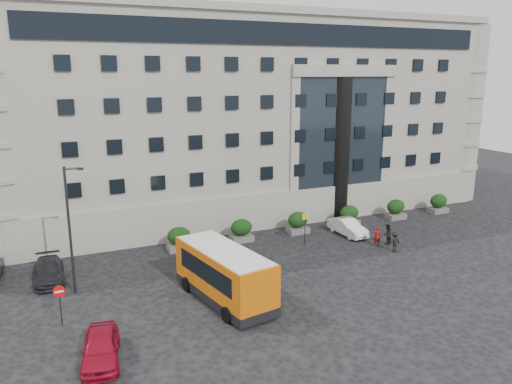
# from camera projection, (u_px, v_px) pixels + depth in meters

# --- Properties ---
(ground) EXTENTS (120.00, 120.00, 0.00)m
(ground) POSITION_uv_depth(u_px,v_px,m) (270.00, 279.00, 33.16)
(ground) COLOR black
(ground) RESTS_ON ground
(civic_building) EXTENTS (44.00, 24.00, 18.00)m
(civic_building) POSITION_uv_depth(u_px,v_px,m) (232.00, 114.00, 52.94)
(civic_building) COLOR gray
(civic_building) RESTS_ON ground
(entrance_column) EXTENTS (1.80, 1.80, 13.00)m
(entrance_column) POSITION_uv_depth(u_px,v_px,m) (340.00, 149.00, 45.54)
(entrance_column) COLOR black
(entrance_column) RESTS_ON ground
(hedge_a) EXTENTS (1.80, 1.26, 1.84)m
(hedge_a) POSITION_uv_depth(u_px,v_px,m) (179.00, 239.00, 38.27)
(hedge_a) COLOR #50504E
(hedge_a) RESTS_ON ground
(hedge_b) EXTENTS (1.80, 1.26, 1.84)m
(hedge_b) POSITION_uv_depth(u_px,v_px,m) (241.00, 230.00, 40.34)
(hedge_b) COLOR #50504E
(hedge_b) RESTS_ON ground
(hedge_c) EXTENTS (1.80, 1.26, 1.84)m
(hedge_c) POSITION_uv_depth(u_px,v_px,m) (298.00, 222.00, 42.40)
(hedge_c) COLOR #50504E
(hedge_c) RESTS_ON ground
(hedge_d) EXTENTS (1.80, 1.26, 1.84)m
(hedge_d) POSITION_uv_depth(u_px,v_px,m) (349.00, 215.00, 44.47)
(hedge_d) COLOR #50504E
(hedge_d) RESTS_ON ground
(hedge_e) EXTENTS (1.80, 1.26, 1.84)m
(hedge_e) POSITION_uv_depth(u_px,v_px,m) (396.00, 209.00, 46.53)
(hedge_e) COLOR #50504E
(hedge_e) RESTS_ON ground
(hedge_f) EXTENTS (1.80, 1.26, 1.84)m
(hedge_f) POSITION_uv_depth(u_px,v_px,m) (438.00, 203.00, 48.60)
(hedge_f) COLOR #50504E
(hedge_f) RESTS_ON ground
(street_lamp) EXTENTS (1.16, 0.18, 8.00)m
(street_lamp) POSITION_uv_depth(u_px,v_px,m) (70.00, 226.00, 30.05)
(street_lamp) COLOR #262628
(street_lamp) RESTS_ON ground
(bus_stop_sign) EXTENTS (0.50, 0.08, 2.52)m
(bus_stop_sign) POSITION_uv_depth(u_px,v_px,m) (305.00, 224.00, 39.37)
(bus_stop_sign) COLOR #262628
(bus_stop_sign) RESTS_ON ground
(no_entry_sign) EXTENTS (0.64, 0.16, 2.32)m
(no_entry_sign) POSITION_uv_depth(u_px,v_px,m) (60.00, 297.00, 26.69)
(no_entry_sign) COLOR #262628
(no_entry_sign) RESTS_ON ground
(minibus) EXTENTS (3.99, 8.06, 3.22)m
(minibus) POSITION_uv_depth(u_px,v_px,m) (224.00, 272.00, 29.69)
(minibus) COLOR #C65A09
(minibus) RESTS_ON ground
(red_truck) EXTENTS (2.23, 4.68, 2.52)m
(red_truck) POSITION_uv_depth(u_px,v_px,m) (59.00, 212.00, 44.37)
(red_truck) COLOR maroon
(red_truck) RESTS_ON ground
(parked_car_a) EXTENTS (2.39, 4.45, 1.44)m
(parked_car_a) POSITION_uv_depth(u_px,v_px,m) (101.00, 348.00, 23.56)
(parked_car_a) COLOR maroon
(parked_car_a) RESTS_ON ground
(parked_car_c) EXTENTS (1.94, 4.61, 1.33)m
(parked_car_c) POSITION_uv_depth(u_px,v_px,m) (49.00, 271.00, 32.73)
(parked_car_c) COLOR black
(parked_car_c) RESTS_ON ground
(parked_car_d) EXTENTS (2.49, 4.91, 1.33)m
(parked_car_d) POSITION_uv_depth(u_px,v_px,m) (68.00, 231.00, 40.90)
(parked_car_d) COLOR black
(parked_car_d) RESTS_ON ground
(white_taxi) EXTENTS (1.60, 4.19, 1.36)m
(white_taxi) POSITION_uv_depth(u_px,v_px,m) (348.00, 227.00, 41.98)
(white_taxi) COLOR white
(white_taxi) RESTS_ON ground
(pedestrian_a) EXTENTS (0.65, 0.49, 1.60)m
(pedestrian_a) POSITION_uv_depth(u_px,v_px,m) (377.00, 236.00, 39.26)
(pedestrian_a) COLOR maroon
(pedestrian_a) RESTS_ON ground
(pedestrian_b) EXTENTS (0.97, 0.86, 1.66)m
(pedestrian_b) POSITION_uv_depth(u_px,v_px,m) (387.00, 234.00, 39.67)
(pedestrian_b) COLOR black
(pedestrian_b) RESTS_ON ground
(pedestrian_c) EXTENTS (1.04, 0.61, 1.60)m
(pedestrian_c) POSITION_uv_depth(u_px,v_px,m) (394.00, 241.00, 38.04)
(pedestrian_c) COLOR black
(pedestrian_c) RESTS_ON ground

